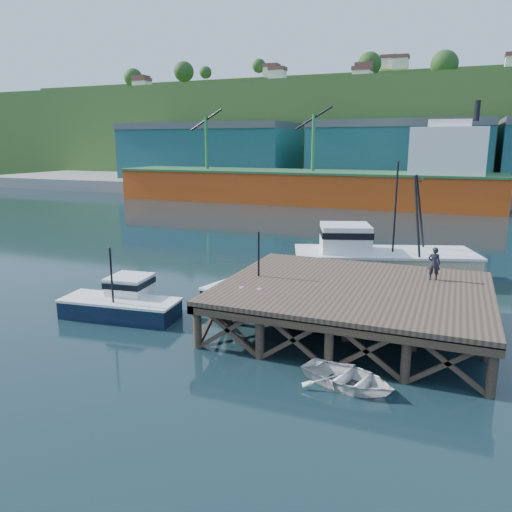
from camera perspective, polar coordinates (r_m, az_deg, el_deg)
The scene contains 12 objects.
ground at distance 25.74m, azimuth -1.23°, elevation -6.65°, with size 300.00×300.00×0.00m, color black.
wharf at distance 23.44m, azimuth 11.05°, elevation -3.87°, with size 12.00×10.00×2.62m.
far_quay at distance 93.10m, azimuth 16.14°, elevation 7.63°, with size 160.00×40.00×2.00m, color gray.
warehouse_left at distance 98.05m, azimuth -5.18°, elevation 11.53°, with size 32.00×16.00×9.00m, color #1B5C5B.
warehouse_mid at distance 87.85m, azimuth 16.00°, elevation 10.96°, with size 28.00×16.00×9.00m, color #1B5C5B.
cargo_ship at distance 72.77m, azimuth 7.64°, elevation 8.54°, with size 55.50×10.00×13.75m.
hillside at distance 122.70m, azimuth 17.99°, elevation 13.33°, with size 220.00×50.00×22.00m, color #2D511E.
boat_navy at distance 26.12m, azimuth -15.00°, elevation -5.08°, with size 6.13×3.54×3.70m.
boat_black at distance 25.87m, azimuth 1.61°, elevation -4.68°, with size 7.47×6.19×4.36m.
trawler at distance 32.52m, azimuth 14.00°, elevation -0.07°, with size 11.86×7.39×7.48m.
dinghy at distance 18.68m, azimuth 10.48°, elevation -13.49°, with size 2.49×3.49×0.72m, color silver.
dockworker at distance 25.37m, azimuth 19.68°, elevation -0.81°, with size 0.59×0.38×1.61m, color black.
Camera 1 is at (9.59, -22.30, 8.56)m, focal length 35.00 mm.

